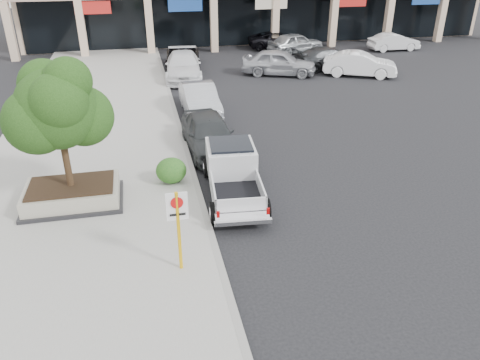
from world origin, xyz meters
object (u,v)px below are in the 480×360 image
(pickup_truck, at_px, (234,175))
(curb_car_a, at_px, (209,133))
(lot_car_a, at_px, (279,62))
(curb_car_d, at_px, (183,58))
(lot_car_f, at_px, (394,42))
(curb_car_c, at_px, (183,66))
(lot_car_e, at_px, (296,43))
(planter, at_px, (73,194))
(planter_tree, at_px, (62,107))
(no_parking_sign, at_px, (178,221))
(curb_car_b, at_px, (200,100))
(lot_car_c, at_px, (329,58))
(lot_car_b, at_px, (360,64))
(lot_car_d, at_px, (278,40))

(pickup_truck, bearing_deg, curb_car_a, 98.14)
(curb_car_a, relative_size, lot_car_a, 0.96)
(curb_car_d, height_order, lot_car_f, curb_car_d)
(curb_car_c, bearing_deg, lot_car_e, 36.97)
(lot_car_e, bearing_deg, planter, 128.18)
(planter_tree, bearing_deg, lot_car_e, 55.29)
(curb_car_a, relative_size, lot_car_e, 1.02)
(no_parking_sign, height_order, curb_car_b, no_parking_sign)
(pickup_truck, distance_m, curb_car_d, 18.83)
(planter, xyz_separation_m, curb_car_c, (5.40, 15.66, 0.32))
(planter, xyz_separation_m, pickup_truck, (5.38, -0.40, 0.32))
(curb_car_b, bearing_deg, pickup_truck, -91.92)
(planter_tree, xyz_separation_m, pickup_truck, (5.25, -0.55, -2.61))
(no_parking_sign, height_order, lot_car_c, no_parking_sign)
(lot_car_b, bearing_deg, lot_car_f, -17.40)
(planter, height_order, curb_car_d, curb_car_d)
(no_parking_sign, xyz_separation_m, curb_car_d, (2.52, 22.71, -0.94))
(planter_tree, xyz_separation_m, curb_car_a, (5.03, 3.50, -2.62))
(planter_tree, height_order, pickup_truck, planter_tree)
(planter_tree, bearing_deg, planter, -131.03)
(planter, relative_size, curb_car_c, 0.58)
(lot_car_e, height_order, lot_car_f, lot_car_e)
(lot_car_a, relative_size, lot_car_b, 1.04)
(planter_tree, height_order, lot_car_a, planter_tree)
(curb_car_c, bearing_deg, planter, -103.63)
(planter_tree, bearing_deg, pickup_truck, -6.03)
(planter, bearing_deg, no_parking_sign, -53.77)
(curb_car_a, distance_m, curb_car_b, 4.79)
(planter_tree, relative_size, curb_car_d, 0.80)
(curb_car_a, distance_m, curb_car_c, 12.00)
(lot_car_c, distance_m, lot_car_e, 5.46)
(planter_tree, height_order, lot_car_c, planter_tree)
(pickup_truck, distance_m, lot_car_b, 18.19)
(curb_car_b, distance_m, lot_car_a, 9.20)
(lot_car_b, relative_size, lot_car_c, 0.93)
(planter_tree, height_order, lot_car_b, planter_tree)
(planter, relative_size, curb_car_a, 0.69)
(curb_car_b, height_order, curb_car_c, curb_car_c)
(lot_car_e, bearing_deg, lot_car_c, 169.59)
(curb_car_b, xyz_separation_m, lot_car_f, (17.57, 12.26, -0.09))
(curb_car_b, bearing_deg, planter_tree, -124.18)
(curb_car_c, bearing_deg, lot_car_c, 7.84)
(no_parking_sign, bearing_deg, lot_car_c, 58.62)
(planter, relative_size, lot_car_b, 0.68)
(lot_car_b, distance_m, lot_car_f, 9.32)
(pickup_truck, relative_size, lot_car_f, 1.24)
(curb_car_d, xyz_separation_m, lot_car_d, (8.38, 5.05, -0.02))
(planter, height_order, curb_car_b, curb_car_b)
(curb_car_b, relative_size, lot_car_b, 0.99)
(lot_car_a, bearing_deg, lot_car_d, 5.69)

